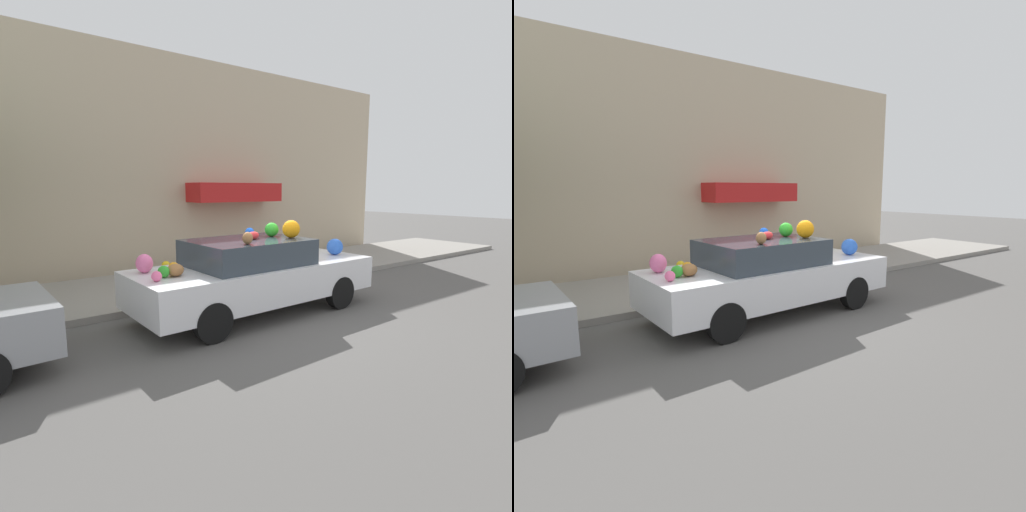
{
  "view_description": "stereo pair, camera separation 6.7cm",
  "coord_description": "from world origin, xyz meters",
  "views": [
    {
      "loc": [
        -4.23,
        -5.8,
        2.26
      ],
      "look_at": [
        0.0,
        0.0,
        1.06
      ],
      "focal_mm": 28.0,
      "sensor_mm": 36.0,
      "label": 1
    },
    {
      "loc": [
        -4.17,
        -5.84,
        2.26
      ],
      "look_at": [
        0.0,
        0.0,
        1.06
      ],
      "focal_mm": 28.0,
      "sensor_mm": 36.0,
      "label": 2
    }
  ],
  "objects": [
    {
      "name": "ground_plane",
      "position": [
        0.0,
        0.0,
        0.0
      ],
      "size": [
        60.0,
        60.0,
        0.0
      ],
      "primitive_type": "plane",
      "color": "#565451"
    },
    {
      "name": "fire_hydrant",
      "position": [
        -1.02,
        1.7,
        0.47
      ],
      "size": [
        0.2,
        0.2,
        0.7
      ],
      "color": "gold",
      "rests_on": "sidewalk_curb"
    },
    {
      "name": "sidewalk_curb",
      "position": [
        0.0,
        2.7,
        0.06
      ],
      "size": [
        24.0,
        3.2,
        0.13
      ],
      "color": "gray",
      "rests_on": "ground"
    },
    {
      "name": "building_facade",
      "position": [
        0.1,
        4.92,
        2.92
      ],
      "size": [
        18.0,
        1.2,
        5.91
      ],
      "color": "#C6B293",
      "rests_on": "ground"
    },
    {
      "name": "art_car",
      "position": [
        -0.03,
        -0.0,
        0.74
      ],
      "size": [
        4.65,
        1.87,
        1.71
      ],
      "rotation": [
        0.0,
        0.0,
        0.03
      ],
      "color": "silver",
      "rests_on": "ground"
    }
  ]
}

